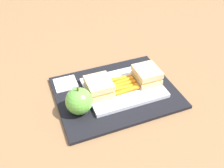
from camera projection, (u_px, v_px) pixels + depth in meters
ground_plane at (116, 93)px, 0.76m from camera, size 2.40×2.40×0.00m
lunchbag_mat at (116, 92)px, 0.76m from camera, size 0.36×0.28×0.01m
food_tray at (123, 88)px, 0.76m from camera, size 0.23×0.17×0.01m
sandwich_half_left at (147, 75)px, 0.77m from camera, size 0.07×0.08×0.04m
sandwich_half_right at (99, 87)px, 0.72m from camera, size 0.07×0.08×0.04m
carrot_sticks_bundle at (124, 84)px, 0.75m from camera, size 0.08×0.07×0.02m
apple at (79, 101)px, 0.67m from camera, size 0.08×0.08×0.09m
paper_napkin at (66, 84)px, 0.78m from camera, size 0.07×0.07×0.00m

